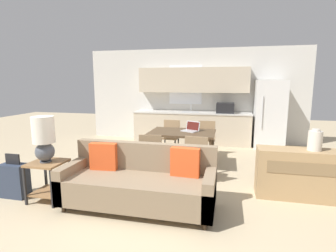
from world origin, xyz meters
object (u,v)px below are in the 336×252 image
couch (140,183)px  credenza (300,174)px  dining_chair_near_right (198,155)px  dining_chair_near_left (152,152)px  suitcase (15,180)px  dining_chair_far_right (206,136)px  dining_table (182,135)px  refrigerator (269,114)px  side_table (48,174)px  table_lamp (44,138)px  vase (315,140)px  laptop (191,129)px  dining_chair_far_left (171,135)px

couch → credenza: bearing=19.6°
credenza → dining_chair_near_right: size_ratio=1.50×
dining_chair_near_left → suitcase: dining_chair_near_left is taller
dining_chair_near_left → dining_chair_near_right: same height
dining_chair_far_right → dining_chair_near_right: same height
dining_table → credenza: credenza is taller
refrigerator → side_table: 5.52m
refrigerator → dining_chair_near_left: bearing=-129.5°
couch → side_table: couch is taller
side_table → couch: bearing=4.9°
side_table → table_lamp: table_lamp is taller
side_table → suitcase: 0.59m
dining_chair_near_right → suitcase: bearing=33.2°
couch → vase: bearing=18.4°
dining_chair_near_left → vase: bearing=168.0°
couch → dining_chair_far_right: couch is taller
dining_chair_far_right → laptop: (-0.26, -0.72, 0.30)m
dining_chair_far_right → dining_chair_near_right: size_ratio=1.00×
suitcase → credenza: bearing=12.6°
dining_table → dining_chair_far_left: (-0.42, 0.79, -0.19)m
refrigerator → credenza: refrigerator is taller
couch → refrigerator: bearing=60.7°
dining_chair_near_left → dining_chair_far_right: size_ratio=1.00×
couch → suitcase: (-1.97, -0.14, -0.08)m
dining_chair_near_right → laptop: bearing=-66.6°
dining_chair_near_right → dining_chair_near_left: bearing=10.0°
dining_table → table_lamp: size_ratio=1.97×
refrigerator → dining_chair_near_left: refrigerator is taller
couch → side_table: 1.39m
refrigerator → couch: (-2.25, -4.00, -0.55)m
couch → laptop: 2.10m
refrigerator → laptop: size_ratio=4.51×
suitcase → vase: bearing=12.2°
refrigerator → dining_chair_near_left: (-2.39, -2.91, -0.41)m
vase → laptop: 2.33m
dining_chair_near_left → dining_chair_far_right: bearing=-123.0°
refrigerator → dining_chair_far_left: bearing=-151.3°
dining_table → suitcase: dining_table is taller
vase → dining_chair_far_right: bearing=132.2°
dining_chair_near_left → table_lamp: bearing=38.7°
credenza → dining_chair_near_right: bearing=168.3°
dining_chair_near_left → dining_chair_far_left: same height
side_table → table_lamp: size_ratio=0.87×
side_table → vase: (3.82, 0.93, 0.51)m
dining_chair_near_right → credenza: bearing=175.8°
refrigerator → suitcase: size_ratio=2.64×
table_lamp → suitcase: (-0.57, -0.02, -0.69)m
side_table → suitcase: size_ratio=0.87×
table_lamp → dining_chair_far_right: 3.57m
couch → vase: (2.44, 0.81, 0.56)m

